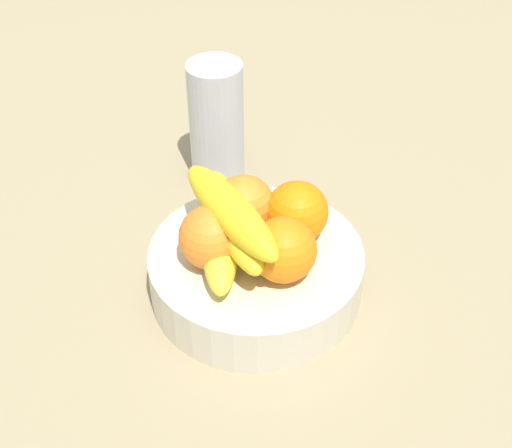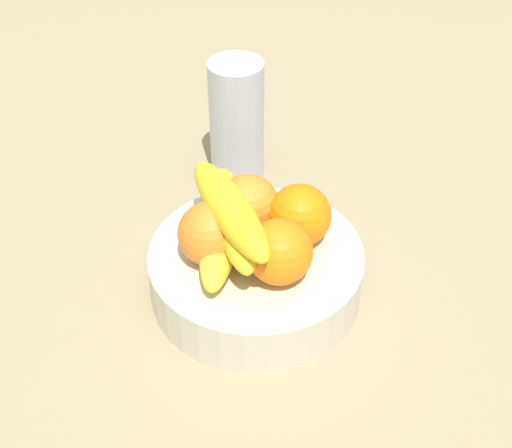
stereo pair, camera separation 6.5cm
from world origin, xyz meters
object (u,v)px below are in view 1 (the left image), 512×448
Objects in this scene: fruit_bowl at (256,272)px; banana_bunch at (228,223)px; orange_front_right at (242,206)px; orange_center at (211,237)px; thermos_tumbler at (219,123)px; orange_front_left at (297,212)px; orange_back_left at (283,250)px.

banana_bunch is (-0.56, -2.89, 7.14)cm from fruit_bowl.
orange_front_right is (-3.92, -0.79, 6.37)cm from fruit_bowl.
orange_front_right is 1.00× the size of orange_center.
banana_bunch is 1.12× the size of thermos_tumbler.
fruit_bowl is at bearing -70.69° from orange_front_left.
orange_front_right is at bearing -111.70° from orange_front_left.
orange_back_left is at bearing -26.87° from orange_front_left.
banana_bunch is 22.25cm from thermos_tumbler.
orange_front_left is 1.00× the size of orange_back_left.
orange_center is 1.00× the size of orange_back_left.
orange_back_left is (3.37, 6.81, 0.00)cm from orange_center.
orange_front_left is at bearing 153.13° from orange_back_left.
orange_front_right is 18.69cm from thermos_tumbler.
orange_front_left is 9.84cm from orange_center.
orange_front_left and orange_front_right have the same top height.
orange_center reaches higher than fruit_bowl.
banana_bunch reaches higher than orange_center.
orange_front_left is 1.00× the size of orange_front_right.
thermos_tumbler is at bearing -166.32° from orange_front_left.
fruit_bowl is 3.41× the size of orange_front_left.
orange_front_left is at bearing 109.31° from fruit_bowl.
orange_back_left is 6.64cm from banana_bunch.
fruit_bowl is 7.72cm from banana_bunch.
banana_bunch is (3.36, -2.10, 0.77)cm from orange_front_right.
orange_front_left is 1.00× the size of orange_center.
orange_back_left is at bearing 63.70° from orange_center.
orange_front_left is 0.37× the size of banana_bunch.
banana_bunch is at bearing -131.78° from orange_back_left.
orange_center is 23.51cm from thermos_tumbler.
orange_back_left is at bearing 27.90° from fruit_bowl.
orange_center is at bearing -116.30° from orange_back_left.
banana_bunch reaches higher than orange_front_right.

